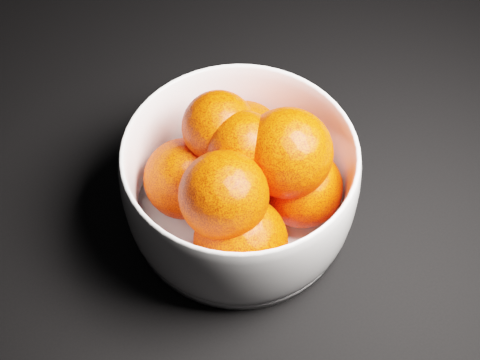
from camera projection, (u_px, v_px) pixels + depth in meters
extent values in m
cylinder|color=white|center=(240.00, 211.00, 0.63)|extent=(0.20, 0.20, 0.01)
sphere|color=#FF2D02|center=(244.00, 142.00, 0.63)|extent=(0.08, 0.08, 0.08)
sphere|color=#FF2D02|center=(185.00, 179.00, 0.60)|extent=(0.07, 0.07, 0.07)
sphere|color=#FF2D02|center=(241.00, 242.00, 0.56)|extent=(0.08, 0.08, 0.08)
sphere|color=#FF2D02|center=(302.00, 188.00, 0.60)|extent=(0.07, 0.07, 0.07)
sphere|color=#FF2D02|center=(219.00, 127.00, 0.58)|extent=(0.06, 0.06, 0.06)
sphere|color=#FF2D02|center=(224.00, 195.00, 0.54)|extent=(0.07, 0.07, 0.07)
sphere|color=#FF2D02|center=(287.00, 153.00, 0.56)|extent=(0.08, 0.08, 0.08)
sphere|color=#FF2D02|center=(243.00, 148.00, 0.57)|extent=(0.06, 0.06, 0.06)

